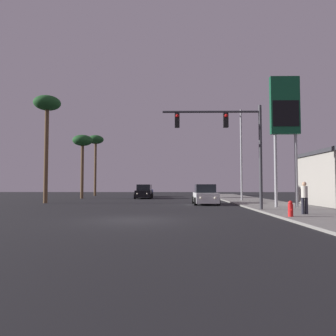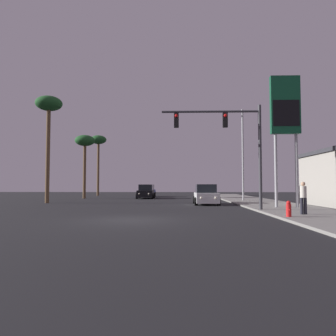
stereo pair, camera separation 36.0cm
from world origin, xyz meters
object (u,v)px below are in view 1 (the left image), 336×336
at_px(traffic_light_mast, 233,136).
at_px(palm_tree_near, 47,110).
at_px(street_lamp, 240,150).
at_px(pedestrian_on_sidewalk, 304,196).
at_px(car_blue, 145,191).
at_px(gas_station_sign, 285,113).
at_px(palm_tree_mid, 83,143).
at_px(palm_tree_far, 96,143).
at_px(car_white, 205,195).
at_px(fire_hydrant, 291,209).
at_px(car_black, 144,192).

distance_m(traffic_light_mast, palm_tree_near, 17.92).
bearing_deg(street_lamp, pedestrian_on_sidewalk, -89.43).
bearing_deg(car_blue, traffic_light_mast, 109.14).
distance_m(gas_station_sign, palm_tree_near, 20.36).
xyz_separation_m(traffic_light_mast, palm_tree_mid, (-14.64, 18.81, 1.97)).
relative_size(traffic_light_mast, palm_tree_near, 0.67).
bearing_deg(palm_tree_near, palm_tree_mid, 87.14).
xyz_separation_m(car_blue, pedestrian_on_sidewalk, (10.57, -27.82, 0.27)).
bearing_deg(palm_tree_far, car_white, -56.47).
height_order(car_blue, palm_tree_near, palm_tree_near).
height_order(car_blue, pedestrian_on_sidewalk, pedestrian_on_sidewalk).
relative_size(street_lamp, palm_tree_mid, 1.17).
relative_size(street_lamp, palm_tree_far, 0.98).
bearing_deg(traffic_light_mast, car_white, 98.31).
xyz_separation_m(pedestrian_on_sidewalk, palm_tree_far, (-18.49, 32.11, 6.94)).
distance_m(traffic_light_mast, fire_hydrant, 6.49).
height_order(palm_tree_mid, palm_tree_far, palm_tree_far).
bearing_deg(gas_station_sign, car_black, 123.46).
xyz_separation_m(car_black, traffic_light_mast, (7.23, -19.05, 3.90)).
distance_m(car_white, traffic_light_mast, 8.16).
xyz_separation_m(car_black, gas_station_sign, (11.22, -16.97, 5.86)).
bearing_deg(palm_tree_near, traffic_light_mast, -30.20).
distance_m(car_black, pedestrian_on_sidewalk, 24.60).
distance_m(car_white, palm_tree_mid, 18.89).
bearing_deg(palm_tree_near, street_lamp, 9.95).
bearing_deg(car_white, car_blue, -69.88).
distance_m(traffic_light_mast, palm_tree_far, 32.85).
bearing_deg(street_lamp, fire_hydrant, -93.63).
relative_size(pedestrian_on_sidewalk, palm_tree_mid, 0.22).
relative_size(car_white, car_blue, 0.99).
bearing_deg(car_black, pedestrian_on_sidewalk, 114.18).
bearing_deg(fire_hydrant, palm_tree_mid, 125.15).
bearing_deg(palm_tree_mid, street_lamp, -21.28).
bearing_deg(palm_tree_far, car_black, -49.97).
height_order(street_lamp, palm_tree_near, palm_tree_near).
height_order(car_white, car_blue, same).
relative_size(palm_tree_near, palm_tree_far, 1.06).
xyz_separation_m(street_lamp, fire_hydrant, (-1.05, -16.59, -4.63)).
bearing_deg(car_blue, palm_tree_far, -26.31).
distance_m(fire_hydrant, pedestrian_on_sidewalk, 1.87).
xyz_separation_m(fire_hydrant, palm_tree_mid, (-16.49, 23.43, 6.15)).
distance_m(car_white, gas_station_sign, 9.20).
distance_m(car_white, pedestrian_on_sidewalk, 11.16).
relative_size(car_white, car_black, 1.00).
relative_size(car_white, street_lamp, 0.48).
bearing_deg(pedestrian_on_sidewalk, traffic_light_mast, 132.87).
distance_m(traffic_light_mast, pedestrian_on_sidewalk, 5.78).
bearing_deg(fire_hydrant, car_blue, 107.82).
height_order(street_lamp, gas_station_sign, same).
height_order(car_white, fire_hydrant, car_white).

